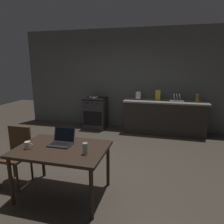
{
  "coord_description": "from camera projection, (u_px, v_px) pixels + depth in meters",
  "views": [
    {
      "loc": [
        1.27,
        -3.21,
        1.83
      ],
      "look_at": [
        0.27,
        0.74,
        0.88
      ],
      "focal_mm": 32.72,
      "sensor_mm": 36.0,
      "label": 1
    }
  ],
  "objects": [
    {
      "name": "cereal_box",
      "position": [
        158.0,
        95.0,
        5.45
      ],
      "size": [
        0.13,
        0.05,
        0.28
      ],
      "color": "gold",
      "rests_on": "kitchen_counter"
    },
    {
      "name": "frying_pan",
      "position": [
        94.0,
        97.0,
        5.86
      ],
      "size": [
        0.27,
        0.44,
        0.05
      ],
      "color": "gray",
      "rests_on": "stove_oven"
    },
    {
      "name": "dish_rack",
      "position": [
        177.0,
        99.0,
        5.34
      ],
      "size": [
        0.34,
        0.26,
        0.21
      ],
      "color": "silver",
      "rests_on": "kitchen_counter"
    },
    {
      "name": "drinking_glass",
      "position": [
        85.0,
        149.0,
        2.58
      ],
      "size": [
        0.06,
        0.06,
        0.15
      ],
      "color": "#99B7C6",
      "rests_on": "dining_table"
    },
    {
      "name": "chair",
      "position": [
        17.0,
        151.0,
        3.18
      ],
      "size": [
        0.4,
        0.4,
        0.89
      ],
      "rotation": [
        0.0,
        0.0,
        0.03
      ],
      "color": "#4C331E",
      "rests_on": "ground_plane"
    },
    {
      "name": "ground_plane",
      "position": [
        88.0,
        167.0,
        3.75
      ],
      "size": [
        12.0,
        12.0,
        0.0
      ],
      "primitive_type": "plane",
      "color": "#473D33"
    },
    {
      "name": "back_wall",
      "position": [
        129.0,
        80.0,
        5.87
      ],
      "size": [
        6.4,
        0.1,
        2.82
      ],
      "primitive_type": "cube",
      "color": "#585C5B",
      "rests_on": "ground_plane"
    },
    {
      "name": "coffee_mug",
      "position": [
        28.0,
        145.0,
        2.76
      ],
      "size": [
        0.12,
        0.08,
        0.1
      ],
      "color": "silver",
      "rests_on": "dining_table"
    },
    {
      "name": "electric_kettle",
      "position": [
        138.0,
        96.0,
        5.56
      ],
      "size": [
        0.18,
        0.16,
        0.22
      ],
      "color": "black",
      "rests_on": "kitchen_counter"
    },
    {
      "name": "laptop",
      "position": [
        62.0,
        141.0,
        2.92
      ],
      "size": [
        0.32,
        0.28,
        0.22
      ],
      "rotation": [
        0.0,
        0.0,
        -0.2
      ],
      "color": "#232326",
      "rests_on": "dining_table"
    },
    {
      "name": "dining_table",
      "position": [
        62.0,
        152.0,
        2.82
      ],
      "size": [
        1.24,
        0.86,
        0.72
      ],
      "color": "#332319",
      "rests_on": "ground_plane"
    },
    {
      "name": "bottle",
      "position": [
        197.0,
        97.0,
        5.15
      ],
      "size": [
        0.07,
        0.07,
        0.27
      ],
      "color": "#8C601E",
      "rests_on": "kitchen_counter"
    },
    {
      "name": "stove_oven",
      "position": [
        96.0,
        113.0,
        5.98
      ],
      "size": [
        0.6,
        0.62,
        0.89
      ],
      "color": "#2D2D30",
      "rests_on": "ground_plane"
    },
    {
      "name": "kitchen_counter",
      "position": [
        164.0,
        117.0,
        5.52
      ],
      "size": [
        2.16,
        0.64,
        0.89
      ],
      "color": "#282623",
      "rests_on": "ground_plane"
    }
  ]
}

